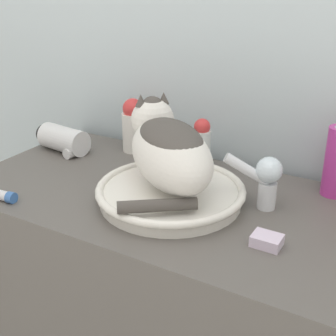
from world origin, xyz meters
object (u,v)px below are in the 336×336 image
(cat, at_px, (168,147))
(lotion_bottle_white, at_px, (133,125))
(faucet, at_px, (265,177))
(hair_dryer, at_px, (64,140))
(soap_bar, at_px, (267,241))
(deodorant_stick, at_px, (202,143))

(cat, relative_size, lotion_bottle_white, 2.13)
(faucet, xyz_separation_m, hair_dryer, (-0.66, 0.04, -0.04))
(faucet, relative_size, hair_dryer, 0.74)
(lotion_bottle_white, xyz_separation_m, soap_bar, (0.54, -0.31, -0.07))
(faucet, xyz_separation_m, soap_bar, (0.06, -0.15, -0.07))
(deodorant_stick, height_order, soap_bar, deodorant_stick)
(soap_bar, bearing_deg, deodorant_stick, 134.35)
(lotion_bottle_white, distance_m, hair_dryer, 0.22)
(cat, xyz_separation_m, deodorant_stick, (-0.02, 0.23, -0.07))
(cat, xyz_separation_m, soap_bar, (0.28, -0.08, -0.12))
(faucet, bearing_deg, deodorant_stick, -55.31)
(deodorant_stick, bearing_deg, hair_dryer, -164.76)
(hair_dryer, bearing_deg, soap_bar, 170.97)
(faucet, distance_m, lotion_bottle_white, 0.50)
(soap_bar, bearing_deg, faucet, 112.36)
(hair_dryer, distance_m, soap_bar, 0.75)
(cat, bearing_deg, hair_dryer, 23.84)
(hair_dryer, bearing_deg, faucet, -177.46)
(lotion_bottle_white, xyz_separation_m, hair_dryer, (-0.18, -0.11, -0.04))
(hair_dryer, xyz_separation_m, soap_bar, (0.72, -0.20, -0.03))
(deodorant_stick, height_order, hair_dryer, deodorant_stick)
(lotion_bottle_white, bearing_deg, cat, -42.07)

